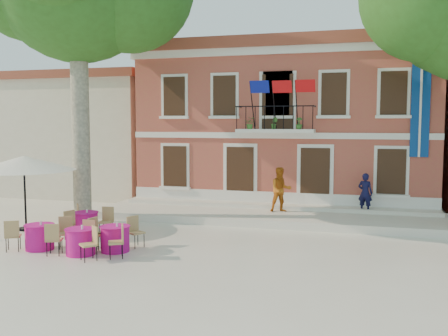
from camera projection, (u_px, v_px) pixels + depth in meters
ground at (184, 242)px, 16.05m from camera, size 90.00×90.00×0.00m
main_building at (291, 124)px, 24.75m from camera, size 13.50×9.59×7.50m
neighbor_west at (95, 134)px, 28.85m from camera, size 9.40×9.40×6.40m
terrace at (270, 216)px, 19.72m from camera, size 14.00×3.40×0.30m
patio_umbrella at (24, 163)px, 17.68m from camera, size 3.59×3.59×2.67m
pedestrian_navy at (365, 193)px, 19.62m from camera, size 0.66×0.53×1.57m
pedestrian_orange at (281, 190)px, 19.78m from camera, size 1.05×0.95×1.78m
cafe_table_0 at (40, 236)px, 15.09m from camera, size 1.88×1.29×0.95m
cafe_table_1 at (115, 237)px, 14.86m from camera, size 1.63×1.87×0.95m
cafe_table_3 at (85, 222)px, 17.16m from camera, size 1.71×1.86×0.95m
cafe_table_4 at (80, 240)px, 14.50m from camera, size 1.84×1.78×0.95m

